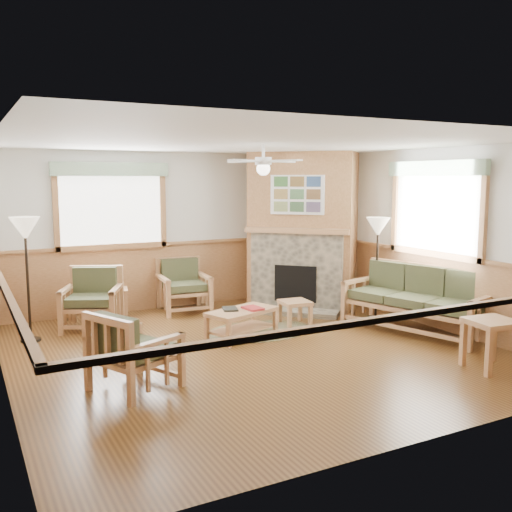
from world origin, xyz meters
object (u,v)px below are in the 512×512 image
armchair_back_right (184,286)px  armchair_left (135,350)px  end_table_chairs (114,304)px  footstool (295,312)px  floor_lamp_left (28,280)px  end_table_sofa (491,344)px  sofa (416,300)px  coffee_table (242,324)px  floor_lamp_right (377,268)px  armchair_back_left (92,299)px

armchair_back_right → armchair_left: size_ratio=1.03×
armchair_left → end_table_chairs: size_ratio=1.74×
armchair_back_right → footstool: (1.21, -1.63, -0.26)m
armchair_back_right → floor_lamp_left: size_ratio=0.51×
end_table_sofa → floor_lamp_left: (-4.71, 3.80, 0.57)m
sofa → footstool: (-1.35, 1.20, -0.30)m
coffee_table → footstool: coffee_table is taller
end_table_chairs → floor_lamp_left: bearing=-152.2°
coffee_table → armchair_left: bearing=-166.2°
armchair_back_right → armchair_left: bearing=-114.0°
armchair_left → footstool: size_ratio=2.01×
armchair_left → end_table_sofa: size_ratio=1.43×
footstool → floor_lamp_right: bearing=-12.8°
sofa → floor_lamp_right: floor_lamp_right is taller
end_table_chairs → end_table_sofa: (3.37, -4.50, 0.05)m
armchair_back_left → floor_lamp_right: floor_lamp_right is taller
armchair_back_right → end_table_sofa: armchair_back_right is taller
sofa → floor_lamp_right: bearing=163.4°
coffee_table → footstool: (1.07, 0.30, -0.02)m
floor_lamp_left → floor_lamp_right: 5.24m
coffee_table → footstool: bearing=-3.8°
armchair_back_left → floor_lamp_left: floor_lamp_left is taller
armchair_back_left → floor_lamp_left: bearing=-138.2°
coffee_table → footstool: 1.11m
armchair_left → floor_lamp_right: 4.49m
footstool → end_table_chairs: bearing=146.0°
floor_lamp_left → end_table_sofa: bearing=-38.9°
floor_lamp_left → coffee_table: bearing=-24.5°
end_table_sofa → floor_lamp_right: size_ratio=0.36×
armchair_back_right → end_table_chairs: armchair_back_right is taller
armchair_back_left → coffee_table: 2.34m
armchair_back_right → coffee_table: 1.95m
armchair_left → end_table_sofa: bearing=-133.3°
end_table_chairs → floor_lamp_right: floor_lamp_right is taller
armchair_back_right → footstool: size_ratio=2.07×
armchair_left → coffee_table: bearing=-81.3°
footstool → end_table_sofa: bearing=-71.5°
armchair_back_right → armchair_back_left: bearing=-160.4°
coffee_table → floor_lamp_left: 3.02m
armchair_back_left → armchair_back_right: (1.63, 0.42, -0.01)m
coffee_table → floor_lamp_right: (2.41, -0.01, 0.62)m
armchair_left → armchair_back_right: bearing=-53.3°
armchair_back_left → footstool: 3.10m
armchair_back_right → coffee_table: size_ratio=0.87×
armchair_back_right → end_table_sofa: (2.18, -4.50, -0.14)m
armchair_back_left → end_table_chairs: bearing=69.5°
end_table_sofa → floor_lamp_left: floor_lamp_left is taller
armchair_left → end_table_sofa: armchair_left is taller
coffee_table → footstool: size_ratio=2.38×
armchair_back_right → end_table_chairs: bearing=-175.1°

